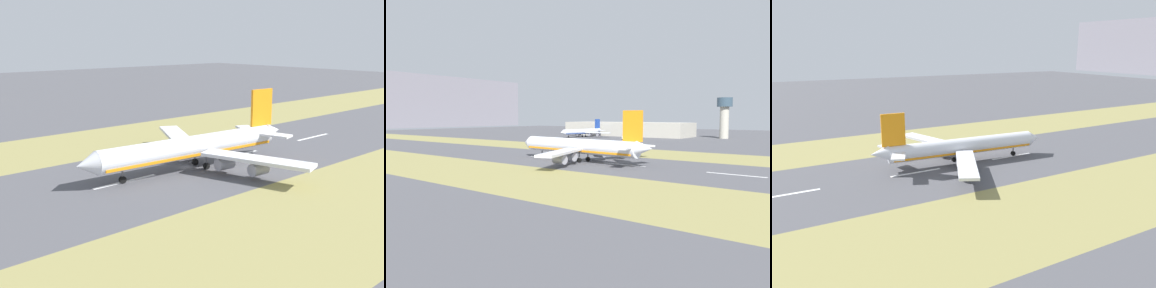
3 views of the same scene
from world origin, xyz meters
TOP-DOWN VIEW (x-y plane):
  - ground_plane at (0.00, 0.00)m, footprint 800.00×800.00m
  - grass_median_west at (-45.00, 0.00)m, footprint 40.00×600.00m
  - grass_median_east at (45.00, 0.00)m, footprint 40.00×600.00m
  - centreline_dash_near at (0.00, -60.15)m, footprint 1.20×18.00m
  - centreline_dash_mid at (0.00, -20.15)m, footprint 1.20×18.00m
  - centreline_dash_far at (0.00, 19.85)m, footprint 1.20×18.00m
  - airplane_main_jet at (-2.44, -2.05)m, footprint 63.95×67.22m

SIDE VIEW (x-z plane):
  - ground_plane at x=0.00m, z-range 0.00..0.00m
  - grass_median_west at x=-45.00m, z-range 0.00..0.01m
  - grass_median_east at x=45.00m, z-range 0.00..0.01m
  - centreline_dash_near at x=0.00m, z-range 0.00..0.01m
  - centreline_dash_mid at x=0.00m, z-range 0.00..0.01m
  - centreline_dash_far at x=0.00m, z-range 0.00..0.01m
  - airplane_main_jet at x=-2.44m, z-range -4.08..16.12m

